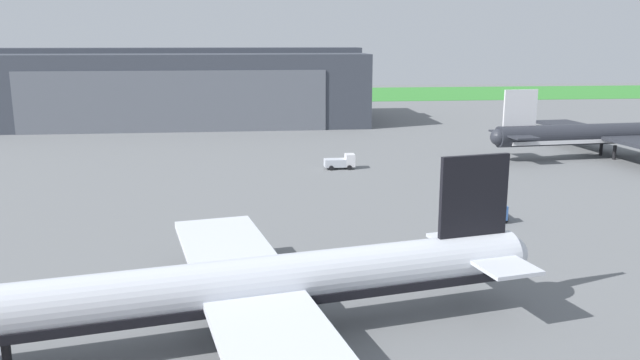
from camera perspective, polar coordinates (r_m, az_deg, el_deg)
ground_plane at (r=57.86m, az=7.92°, el=-7.69°), size 440.00×440.00×0.00m
grass_field_strip at (r=230.17m, az=-2.84°, el=7.65°), size 440.00×56.00×0.08m
maintenance_hangar at (r=157.73m, az=-12.31°, el=8.12°), size 86.27×35.70×17.62m
airliner_near_right at (r=43.29m, az=-7.17°, el=-9.50°), size 44.10×34.98×11.70m
airliner_far_right at (r=119.44m, az=25.07°, el=3.74°), size 46.85×40.16×11.77m
baggage_tug at (r=99.05m, az=1.89°, el=1.63°), size 4.72×2.47×2.30m
fuel_bowser at (r=73.75m, az=15.20°, el=-2.71°), size 2.63×3.85×1.97m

